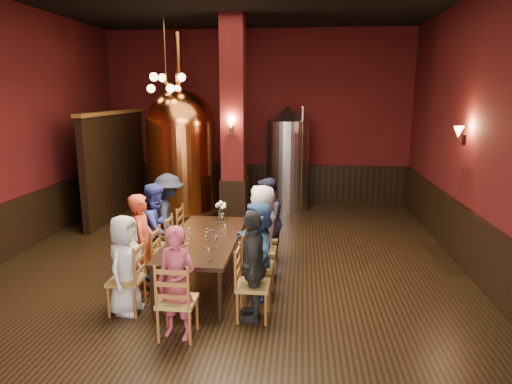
# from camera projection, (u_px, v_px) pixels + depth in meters

# --- Properties ---
(room) EXTENTS (10.00, 10.02, 4.50)m
(room) POSITION_uv_depth(u_px,v_px,m) (226.00, 134.00, 7.20)
(room) COLOR black
(room) RESTS_ON ground
(wainscot_right) EXTENTS (0.08, 9.90, 1.00)m
(wainscot_right) POSITION_uv_depth(u_px,v_px,m) (475.00, 247.00, 7.19)
(wainscot_right) COLOR black
(wainscot_right) RESTS_ON ground
(wainscot_back) EXTENTS (7.90, 0.08, 1.00)m
(wainscot_back) POSITION_uv_depth(u_px,v_px,m) (257.00, 183.00, 12.40)
(wainscot_back) COLOR black
(wainscot_back) RESTS_ON ground
(wainscot_left) EXTENTS (0.08, 9.90, 1.00)m
(wainscot_left) POSITION_uv_depth(u_px,v_px,m) (4.00, 232.00, 7.96)
(wainscot_left) COLOR black
(wainscot_left) RESTS_ON ground
(column) EXTENTS (0.58, 0.58, 4.50)m
(column) POSITION_uv_depth(u_px,v_px,m) (233.00, 123.00, 9.95)
(column) COLOR #4D1011
(column) RESTS_ON ground
(partition) EXTENTS (0.22, 3.50, 2.40)m
(partition) POSITION_uv_depth(u_px,v_px,m) (116.00, 165.00, 10.85)
(partition) COLOR black
(partition) RESTS_ON ground
(pendant_cluster) EXTENTS (0.90, 0.90, 1.70)m
(pendant_cluster) POSITION_uv_depth(u_px,v_px,m) (166.00, 83.00, 10.02)
(pendant_cluster) COLOR #A57226
(pendant_cluster) RESTS_ON room
(sconce_wall) EXTENTS (0.20, 0.20, 0.36)m
(sconce_wall) POSITION_uv_depth(u_px,v_px,m) (464.00, 135.00, 7.61)
(sconce_wall) COLOR black
(sconce_wall) RESTS_ON room
(sconce_column) EXTENTS (0.20, 0.20, 0.36)m
(sconce_column) POSITION_uv_depth(u_px,v_px,m) (231.00, 126.00, 9.67)
(sconce_column) COLOR black
(sconce_column) RESTS_ON column
(dining_table) EXTENTS (1.01, 2.40, 0.75)m
(dining_table) POSITION_uv_depth(u_px,v_px,m) (205.00, 241.00, 6.89)
(dining_table) COLOR black
(dining_table) RESTS_ON ground
(chair_0) EXTENTS (0.46, 0.46, 0.92)m
(chair_0) POSITION_uv_depth(u_px,v_px,m) (126.00, 279.00, 6.06)
(chair_0) COLOR brown
(chair_0) RESTS_ON ground
(person_0) EXTENTS (0.52, 0.71, 1.34)m
(person_0) POSITION_uv_depth(u_px,v_px,m) (125.00, 264.00, 6.01)
(person_0) COLOR silver
(person_0) RESTS_ON ground
(chair_1) EXTENTS (0.46, 0.46, 0.92)m
(chair_1) POSITION_uv_depth(u_px,v_px,m) (143.00, 261.00, 6.71)
(chair_1) COLOR brown
(chair_1) RESTS_ON ground
(person_1) EXTENTS (0.45, 0.60, 1.47)m
(person_1) POSITION_uv_depth(u_px,v_px,m) (142.00, 243.00, 6.65)
(person_1) COLOR #B73A1F
(person_1) RESTS_ON ground
(chair_2) EXTENTS (0.46, 0.46, 0.92)m
(chair_2) POSITION_uv_depth(u_px,v_px,m) (158.00, 247.00, 7.35)
(chair_2) COLOR brown
(chair_2) RESTS_ON ground
(person_2) EXTENTS (0.42, 0.76, 1.50)m
(person_2) POSITION_uv_depth(u_px,v_px,m) (157.00, 229.00, 7.29)
(person_2) COLOR navy
(person_2) RESTS_ON ground
(chair_3) EXTENTS (0.46, 0.46, 0.92)m
(chair_3) POSITION_uv_depth(u_px,v_px,m) (170.00, 234.00, 8.00)
(chair_3) COLOR brown
(chair_3) RESTS_ON ground
(person_3) EXTENTS (0.85, 1.12, 1.53)m
(person_3) POSITION_uv_depth(u_px,v_px,m) (169.00, 217.00, 7.93)
(person_3) COLOR black
(person_3) RESTS_ON ground
(chair_4) EXTENTS (0.46, 0.46, 0.92)m
(chair_4) POSITION_uv_depth(u_px,v_px,m) (253.00, 285.00, 5.88)
(chair_4) COLOR brown
(chair_4) RESTS_ON ground
(person_4) EXTENTS (0.40, 0.87, 1.45)m
(person_4) POSITION_uv_depth(u_px,v_px,m) (253.00, 266.00, 5.83)
(person_4) COLOR black
(person_4) RESTS_ON ground
(chair_5) EXTENTS (0.46, 0.46, 0.92)m
(chair_5) POSITION_uv_depth(u_px,v_px,m) (258.00, 266.00, 6.53)
(chair_5) COLOR brown
(chair_5) RESTS_ON ground
(person_5) EXTENTS (0.80, 1.38, 1.41)m
(person_5) POSITION_uv_depth(u_px,v_px,m) (258.00, 249.00, 6.48)
(person_5) COLOR #2C4F84
(person_5) RESTS_ON ground
(chair_6) EXTENTS (0.46, 0.46, 0.92)m
(chair_6) POSITION_uv_depth(u_px,v_px,m) (262.00, 250.00, 7.18)
(chair_6) COLOR brown
(chair_6) RESTS_ON ground
(person_6) EXTENTS (0.56, 0.79, 1.51)m
(person_6) POSITION_uv_depth(u_px,v_px,m) (262.00, 233.00, 7.11)
(person_6) COLOR beige
(person_6) RESTS_ON ground
(chair_7) EXTENTS (0.46, 0.46, 0.92)m
(chair_7) POSITION_uv_depth(u_px,v_px,m) (266.00, 237.00, 7.83)
(chair_7) COLOR brown
(chair_7) RESTS_ON ground
(person_7) EXTENTS (0.38, 0.74, 1.49)m
(person_7) POSITION_uv_depth(u_px,v_px,m) (266.00, 221.00, 7.77)
(person_7) COLOR #191A32
(person_7) RESTS_ON ground
(chair_8) EXTENTS (0.46, 0.46, 0.92)m
(chair_8) POSITION_uv_depth(u_px,v_px,m) (177.00, 301.00, 5.43)
(chair_8) COLOR brown
(chair_8) RESTS_ON ground
(person_8) EXTENTS (0.56, 0.44, 1.37)m
(person_8) POSITION_uv_depth(u_px,v_px,m) (177.00, 283.00, 5.39)
(person_8) COLOR #983245
(person_8) RESTS_ON ground
(copper_kettle) EXTENTS (1.97, 1.97, 4.20)m
(copper_kettle) POSITION_uv_depth(u_px,v_px,m) (182.00, 152.00, 10.65)
(copper_kettle) COLOR black
(copper_kettle) RESTS_ON ground
(steel_vessel) EXTENTS (1.27, 1.27, 2.58)m
(steel_vessel) POSITION_uv_depth(u_px,v_px,m) (287.00, 158.00, 11.36)
(steel_vessel) COLOR #B2B2B7
(steel_vessel) RESTS_ON ground
(rose_vase) EXTENTS (0.19, 0.19, 0.33)m
(rose_vase) POSITION_uv_depth(u_px,v_px,m) (221.00, 208.00, 7.80)
(rose_vase) COLOR white
(rose_vase) RESTS_ON dining_table
(wine_glass_0) EXTENTS (0.07, 0.07, 0.17)m
(wine_glass_0) POSITION_uv_depth(u_px,v_px,m) (206.00, 242.00, 6.41)
(wine_glass_0) COLOR white
(wine_glass_0) RESTS_ON dining_table
(wine_glass_1) EXTENTS (0.07, 0.07, 0.17)m
(wine_glass_1) POSITION_uv_depth(u_px,v_px,m) (207.00, 234.00, 6.75)
(wine_glass_1) COLOR white
(wine_glass_1) RESTS_ON dining_table
(wine_glass_2) EXTENTS (0.07, 0.07, 0.17)m
(wine_glass_2) POSITION_uv_depth(u_px,v_px,m) (187.00, 250.00, 6.09)
(wine_glass_2) COLOR white
(wine_glass_2) RESTS_ON dining_table
(wine_glass_3) EXTENTS (0.07, 0.07, 0.17)m
(wine_glass_3) POSITION_uv_depth(u_px,v_px,m) (175.00, 239.00, 6.52)
(wine_glass_3) COLOR white
(wine_glass_3) RESTS_ON dining_table
(wine_glass_4) EXTENTS (0.07, 0.07, 0.17)m
(wine_glass_4) POSITION_uv_depth(u_px,v_px,m) (210.00, 254.00, 5.91)
(wine_glass_4) COLOR white
(wine_glass_4) RESTS_ON dining_table
(wine_glass_5) EXTENTS (0.07, 0.07, 0.17)m
(wine_glass_5) POSITION_uv_depth(u_px,v_px,m) (225.00, 229.00, 6.99)
(wine_glass_5) COLOR white
(wine_glass_5) RESTS_ON dining_table
(wine_glass_6) EXTENTS (0.07, 0.07, 0.17)m
(wine_glass_6) POSITION_uv_depth(u_px,v_px,m) (212.00, 236.00, 6.69)
(wine_glass_6) COLOR white
(wine_glass_6) RESTS_ON dining_table
(wine_glass_7) EXTENTS (0.07, 0.07, 0.17)m
(wine_glass_7) POSITION_uv_depth(u_px,v_px,m) (222.00, 218.00, 7.61)
(wine_glass_7) COLOR white
(wine_glass_7) RESTS_ON dining_table
(wine_glass_8) EXTENTS (0.07, 0.07, 0.17)m
(wine_glass_8) POSITION_uv_depth(u_px,v_px,m) (190.00, 234.00, 6.76)
(wine_glass_8) COLOR white
(wine_glass_8) RESTS_ON dining_table
(wine_glass_9) EXTENTS (0.07, 0.07, 0.17)m
(wine_glass_9) POSITION_uv_depth(u_px,v_px,m) (217.00, 242.00, 6.40)
(wine_glass_9) COLOR white
(wine_glass_9) RESTS_ON dining_table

